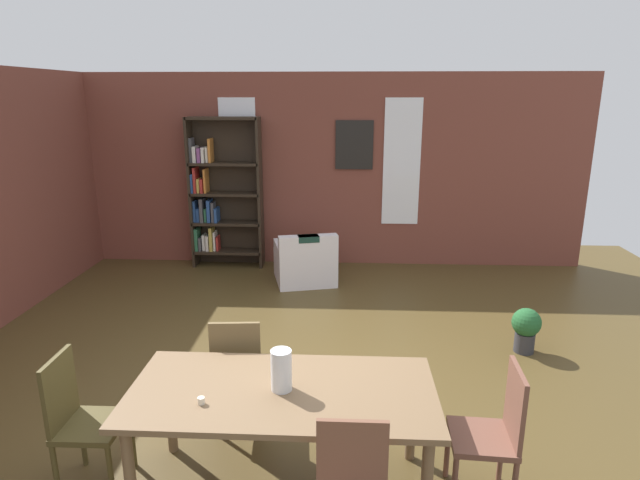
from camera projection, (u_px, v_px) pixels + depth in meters
name	position (u px, v px, depth m)	size (l,w,h in m)	color
ground_plane	(296.00, 407.00, 4.49)	(10.43, 10.43, 0.00)	#4E3E1E
back_wall_brick	(320.00, 171.00, 8.02)	(8.02, 0.12, 2.89)	brown
window_pane_0	(239.00, 162.00, 7.98)	(0.55, 0.02, 1.88)	white
window_pane_1	(402.00, 163.00, 7.86)	(0.55, 0.02, 1.88)	white
dining_table	(283.00, 401.00, 3.37)	(1.96, 0.93, 0.76)	brown
vase_on_table	(281.00, 370.00, 3.32)	(0.13, 0.13, 0.27)	silver
tealight_candle_0	(201.00, 401.00, 3.19)	(0.04, 0.04, 0.04)	silver
dining_chair_head_left	(80.00, 417.00, 3.48)	(0.40, 0.40, 0.95)	#4A401F
dining_chair_head_right	(494.00, 430.00, 3.35)	(0.42, 0.42, 0.95)	brown
dining_chair_far_left	(238.00, 368.00, 4.11)	(0.43, 0.43, 0.95)	brown
bookshelf_tall	(220.00, 195.00, 7.95)	(1.08, 0.31, 2.26)	#2D2319
armchair_white	(305.00, 263.00, 7.42)	(0.97, 0.97, 0.75)	silver
potted_plant_by_shelf	(526.00, 327.00, 5.39)	(0.29, 0.29, 0.47)	#333338
framed_picture	(354.00, 145.00, 7.82)	(0.56, 0.03, 0.72)	black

